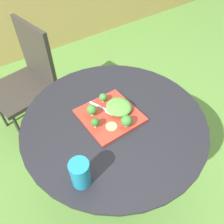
{
  "coord_description": "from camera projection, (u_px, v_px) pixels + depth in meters",
  "views": [
    {
      "loc": [
        -0.44,
        -0.59,
        1.57
      ],
      "look_at": [
        -0.0,
        0.01,
        0.78
      ],
      "focal_mm": 35.45,
      "sensor_mm": 36.0,
      "label": 1
    }
  ],
  "objects": [
    {
      "name": "ground_plane",
      "position": [
        113.0,
        185.0,
        1.64
      ],
      "size": [
        12.0,
        12.0,
        0.0
      ],
      "primitive_type": "plane",
      "color": "#568438"
    },
    {
      "name": "patio_table",
      "position": [
        114.0,
        148.0,
        1.29
      ],
      "size": [
        0.92,
        0.92,
        0.74
      ],
      "color": "black",
      "rests_on": "ground_plane"
    },
    {
      "name": "patio_chair",
      "position": [
        28.0,
        75.0,
        1.7
      ],
      "size": [
        0.51,
        0.51,
        0.9
      ],
      "color": "#332D28",
      "rests_on": "ground_plane"
    },
    {
      "name": "salad_plate",
      "position": [
        110.0,
        115.0,
        1.11
      ],
      "size": [
        0.28,
        0.28,
        0.01
      ],
      "primitive_type": "cube",
      "color": "#AD3323",
      "rests_on": "patio_table"
    },
    {
      "name": "drinking_glass",
      "position": [
        80.0,
        174.0,
        0.84
      ],
      "size": [
        0.08,
        0.08,
        0.13
      ],
      "color": "teal",
      "rests_on": "patio_table"
    },
    {
      "name": "fork",
      "position": [
        104.0,
        109.0,
        1.13
      ],
      "size": [
        0.07,
        0.15,
        0.0
      ],
      "color": "silver",
      "rests_on": "salad_plate"
    },
    {
      "name": "lettuce_mound",
      "position": [
        119.0,
        107.0,
        1.11
      ],
      "size": [
        0.13,
        0.13,
        0.04
      ],
      "primitive_type": "ellipsoid",
      "color": "#519338",
      "rests_on": "salad_plate"
    },
    {
      "name": "broccoli_floret_0",
      "position": [
        95.0,
        122.0,
        1.03
      ],
      "size": [
        0.04,
        0.04,
        0.05
      ],
      "color": "#99B770",
      "rests_on": "salad_plate"
    },
    {
      "name": "broccoli_floret_1",
      "position": [
        127.0,
        121.0,
        1.03
      ],
      "size": [
        0.05,
        0.05,
        0.06
      ],
      "color": "#99B770",
      "rests_on": "salad_plate"
    },
    {
      "name": "broccoli_floret_2",
      "position": [
        92.0,
        110.0,
        1.08
      ],
      "size": [
        0.05,
        0.05,
        0.06
      ],
      "color": "#99B770",
      "rests_on": "salad_plate"
    },
    {
      "name": "broccoli_floret_3",
      "position": [
        103.0,
        97.0,
        1.15
      ],
      "size": [
        0.04,
        0.04,
        0.05
      ],
      "color": "#99B770",
      "rests_on": "salad_plate"
    },
    {
      "name": "cucumber_slice_0",
      "position": [
        112.0,
        126.0,
        1.05
      ],
      "size": [
        0.06,
        0.06,
        0.01
      ],
      "primitive_type": "cylinder",
      "color": "#8EB766",
      "rests_on": "salad_plate"
    }
  ]
}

